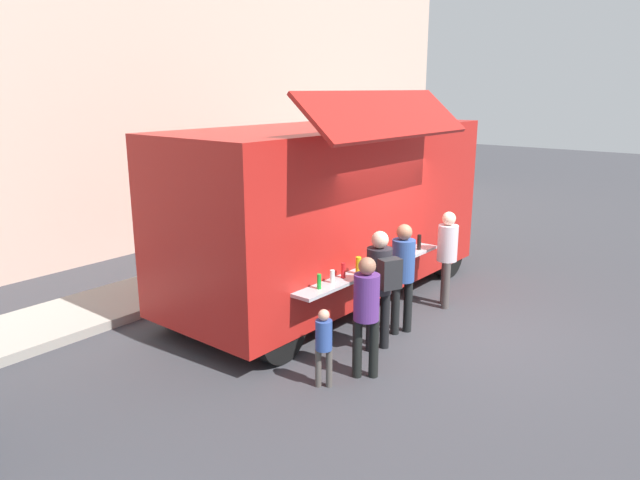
# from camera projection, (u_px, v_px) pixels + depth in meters

# --- Properties ---
(ground_plane) EXTENTS (60.00, 60.00, 0.00)m
(ground_plane) POSITION_uv_depth(u_px,v_px,m) (444.00, 331.00, 9.17)
(ground_plane) COLOR #38383D
(curb_strip) EXTENTS (28.00, 1.60, 0.15)m
(curb_strip) POSITION_uv_depth(u_px,v_px,m) (42.00, 326.00, 9.17)
(curb_strip) COLOR #9E998E
(curb_strip) RESTS_ON ground
(food_truck_main) EXTENTS (6.36, 3.17, 3.64)m
(food_truck_main) POSITION_uv_depth(u_px,v_px,m) (332.00, 207.00, 10.24)
(food_truck_main) COLOR red
(food_truck_main) RESTS_ON ground
(trash_bin) EXTENTS (0.60, 0.60, 1.03)m
(trash_bin) POSITION_uv_depth(u_px,v_px,m) (347.00, 218.00, 14.71)
(trash_bin) COLOR #306138
(trash_bin) RESTS_ON ground
(customer_front_ordering) EXTENTS (0.35, 0.35, 1.72)m
(customer_front_ordering) POSITION_uv_depth(u_px,v_px,m) (403.00, 269.00, 8.88)
(customer_front_ordering) COLOR black
(customer_front_ordering) RESTS_ON ground
(customer_mid_with_backpack) EXTENTS (0.47, 0.58, 1.76)m
(customer_mid_with_backpack) POSITION_uv_depth(u_px,v_px,m) (381.00, 279.00, 8.25)
(customer_mid_with_backpack) COLOR black
(customer_mid_with_backpack) RESTS_ON ground
(customer_rear_waiting) EXTENTS (0.33, 0.33, 1.63)m
(customer_rear_waiting) POSITION_uv_depth(u_px,v_px,m) (366.00, 307.00, 7.50)
(customer_rear_waiting) COLOR black
(customer_rear_waiting) RESTS_ON ground
(customer_extra_browsing) EXTENTS (0.34, 0.34, 1.67)m
(customer_extra_browsing) POSITION_uv_depth(u_px,v_px,m) (447.00, 251.00, 10.00)
(customer_extra_browsing) COLOR #4E4744
(customer_extra_browsing) RESTS_ON ground
(child_near_queue) EXTENTS (0.21, 0.21, 1.04)m
(child_near_queue) POSITION_uv_depth(u_px,v_px,m) (324.00, 341.00, 7.33)
(child_near_queue) COLOR #4F4944
(child_near_queue) RESTS_ON ground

